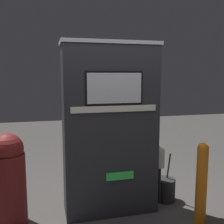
% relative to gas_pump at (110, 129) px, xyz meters
% --- Properties ---
extents(ground_plane, '(14.00, 14.00, 0.00)m').
position_rel_gas_pump_xyz_m(ground_plane, '(-0.00, -0.21, -1.02)').
color(ground_plane, '#423F3D').
extents(gas_pump, '(1.20, 0.45, 2.04)m').
position_rel_gas_pump_xyz_m(gas_pump, '(0.00, 0.00, 0.00)').
color(gas_pump, '#28282D').
rests_on(gas_pump, ground_plane).
extents(safety_bollard, '(0.12, 0.12, 0.94)m').
position_rel_gas_pump_xyz_m(safety_bollard, '(0.91, -0.54, -0.53)').
color(safety_bollard, orange).
rests_on(safety_bollard, ground_plane).
extents(trash_bin, '(0.36, 0.36, 1.04)m').
position_rel_gas_pump_xyz_m(trash_bin, '(-1.16, -0.05, -0.49)').
color(trash_bin, maroon).
rests_on(trash_bin, ground_plane).
extents(squeegee_bucket, '(0.26, 0.26, 0.66)m').
position_rel_gas_pump_xyz_m(squeegee_bucket, '(0.78, 0.06, -0.87)').
color(squeegee_bucket, '#262628').
rests_on(squeegee_bucket, ground_plane).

